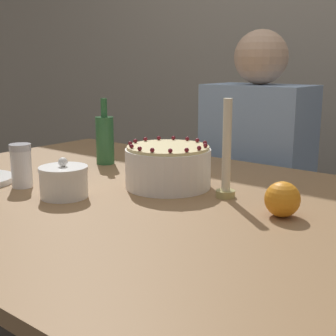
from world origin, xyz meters
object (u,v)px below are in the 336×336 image
at_px(sugar_bowl, 64,182).
at_px(person_man_blue_shirt, 255,207).
at_px(bottle, 105,139).
at_px(candle, 226,159).
at_px(sugar_shaker, 21,165).
at_px(cake, 168,167).

bearing_deg(sugar_bowl, person_man_blue_shirt, 84.67).
distance_m(sugar_bowl, bottle, 0.42).
distance_m(candle, person_man_blue_shirt, 0.74).
bearing_deg(bottle, sugar_shaker, -82.94).
relative_size(candle, person_man_blue_shirt, 0.21).
height_order(sugar_bowl, person_man_blue_shirt, person_man_blue_shirt).
relative_size(sugar_bowl, sugar_shaker, 1.03).
height_order(sugar_bowl, bottle, bottle).
bearing_deg(sugar_bowl, cake, 59.47).
relative_size(cake, sugar_shaker, 1.95).
height_order(sugar_shaker, bottle, bottle).
distance_m(cake, sugar_shaker, 0.41).
xyz_separation_m(cake, person_man_blue_shirt, (-0.06, 0.64, -0.29)).
bearing_deg(sugar_shaker, cake, 38.90).
bearing_deg(sugar_shaker, person_man_blue_shirt, 74.14).
height_order(cake, sugar_shaker, cake).
distance_m(bottle, person_man_blue_shirt, 0.68).
relative_size(sugar_bowl, candle, 0.49).
relative_size(sugar_shaker, bottle, 0.54).
bearing_deg(cake, candle, 4.37).
xyz_separation_m(sugar_shaker, bottle, (-0.04, 0.36, 0.02)).
bearing_deg(cake, person_man_blue_shirt, 95.66).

